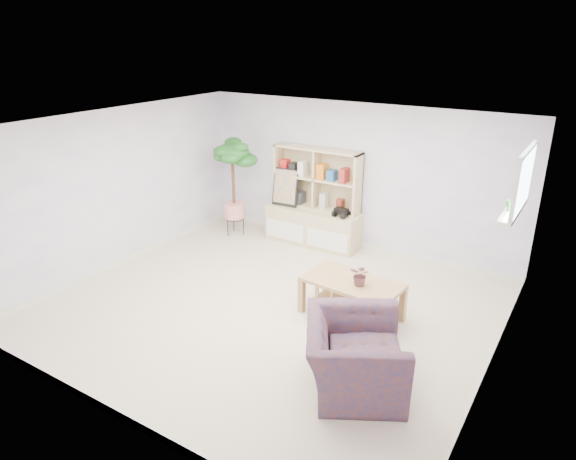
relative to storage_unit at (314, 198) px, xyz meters
The scene contains 14 objects.
floor 2.46m from the storage_unit, 74.61° to the right, with size 5.50×5.00×0.01m, color beige.
ceiling 2.81m from the storage_unit, 74.61° to the right, with size 5.50×5.00×0.01m, color white.
walls 2.35m from the storage_unit, 74.61° to the right, with size 5.51×5.01×2.40m.
baseboard 2.45m from the storage_unit, 74.61° to the right, with size 5.50×5.00×0.10m, color white, non-canonical shape.
window 3.91m from the storage_unit, 26.11° to the right, with size 0.10×0.98×0.68m, color white, non-canonical shape.
window_sill 3.77m from the storage_unit, 26.52° to the right, with size 0.14×1.00×0.04m, color white.
storage_unit is the anchor object (origin of this frame).
poster 0.53m from the storage_unit, behind, with size 0.46×0.11×0.64m, color yellow, non-canonical shape.
toy_truck 0.58m from the storage_unit, ahead, with size 0.31×0.21×0.16m, color black, non-canonical shape.
coffee_table 2.52m from the storage_unit, 49.10° to the right, with size 1.22×0.66×0.50m, color olive, non-canonical shape.
table_plant 2.59m from the storage_unit, 47.69° to the right, with size 0.25×0.22×0.28m, color #134717.
floor_tree 1.45m from the storage_unit, 164.99° to the right, with size 0.63×0.63×1.72m, color #135316, non-canonical shape.
armchair 3.85m from the storage_unit, 54.33° to the right, with size 1.12×0.97×0.83m, color navy.
sill_plant 3.85m from the storage_unit, 27.68° to the right, with size 0.14×0.11×0.25m, color #135316.
Camera 1 is at (3.36, -4.92, 3.43)m, focal length 32.00 mm.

